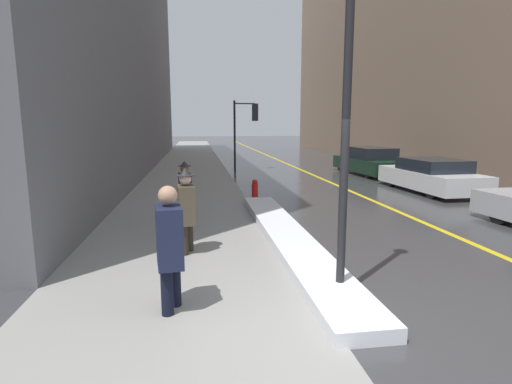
% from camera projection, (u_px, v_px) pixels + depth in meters
% --- Properties ---
extents(ground_plane, '(160.00, 160.00, 0.00)m').
position_uv_depth(ground_plane, '(342.00, 338.00, 4.59)').
color(ground_plane, '#38383A').
extents(sidewalk_slab, '(4.00, 80.00, 0.01)m').
position_uv_depth(sidewalk_slab, '(188.00, 176.00, 18.92)').
color(sidewalk_slab, gray).
rests_on(sidewalk_slab, ground).
extents(road_centre_stripe, '(0.16, 80.00, 0.00)m').
position_uv_depth(road_centre_stripe, '(311.00, 174.00, 19.80)').
color(road_centre_stripe, gold).
rests_on(road_centre_stripe, ground).
extents(snow_bank_curb, '(0.84, 8.23, 0.20)m').
position_uv_depth(snow_bank_curb, '(287.00, 237.00, 8.39)').
color(snow_bank_curb, white).
rests_on(snow_bank_curb, ground).
extents(building_facade_left, '(6.00, 36.00, 16.39)m').
position_uv_depth(building_facade_left, '(93.00, 17.00, 21.69)').
color(building_facade_left, slate).
rests_on(building_facade_left, ground).
extents(building_facade_right, '(6.00, 36.00, 15.69)m').
position_uv_depth(building_facade_right, '(414.00, 42.00, 26.63)').
color(building_facade_right, '#846B56').
rests_on(building_facade_right, ground).
extents(lamp_post, '(0.28, 0.28, 5.42)m').
position_uv_depth(lamp_post, '(348.00, 65.00, 5.24)').
color(lamp_post, black).
rests_on(lamp_post, ground).
extents(traffic_light_near, '(1.31, 0.33, 3.66)m').
position_uv_depth(traffic_light_near, '(247.00, 120.00, 21.08)').
color(traffic_light_near, black).
rests_on(traffic_light_near, ground).
extents(pedestrian_nearside, '(0.38, 0.58, 1.67)m').
position_uv_depth(pedestrian_nearside, '(169.00, 243.00, 5.12)').
color(pedestrian_nearside, black).
rests_on(pedestrian_nearside, ground).
extents(pedestrian_trailing, '(0.36, 0.54, 1.64)m').
position_uv_depth(pedestrian_trailing, '(186.00, 207.00, 7.48)').
color(pedestrian_trailing, '#2A241B').
rests_on(pedestrian_trailing, ground).
extents(pedestrian_in_fedora, '(0.34, 0.51, 1.56)m').
position_uv_depth(pedestrian_in_fedora, '(185.00, 189.00, 9.81)').
color(pedestrian_in_fedora, black).
rests_on(pedestrian_in_fedora, ground).
extents(parked_car_white, '(2.01, 4.40, 1.20)m').
position_uv_depth(parked_car_white, '(431.00, 176.00, 14.55)').
color(parked_car_white, silver).
rests_on(parked_car_white, ground).
extents(parked_car_dark_green, '(2.08, 4.76, 1.33)m').
position_uv_depth(parked_car_dark_green, '(369.00, 162.00, 19.59)').
color(parked_car_dark_green, black).
rests_on(parked_car_dark_green, ground).
extents(fire_hydrant, '(0.20, 0.20, 0.70)m').
position_uv_depth(fire_hydrant, '(255.00, 190.00, 12.77)').
color(fire_hydrant, red).
rests_on(fire_hydrant, ground).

